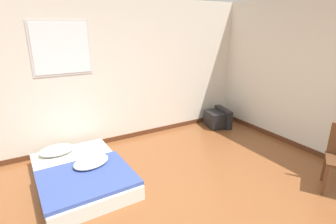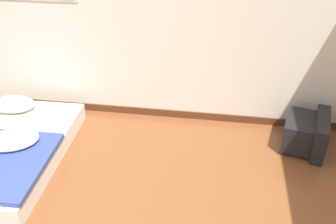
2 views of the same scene
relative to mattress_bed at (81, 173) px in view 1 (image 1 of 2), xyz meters
The scene contains 3 objects.
wall_back 1.76m from the mattress_bed, 57.63° to the left, with size 8.33×0.08×2.60m.
mattress_bed is the anchor object (origin of this frame).
crt_tv 3.18m from the mattress_bed, 12.30° to the left, with size 0.53×0.61×0.40m.
Camera 1 is at (-1.29, -1.66, 2.14)m, focal length 28.00 mm.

